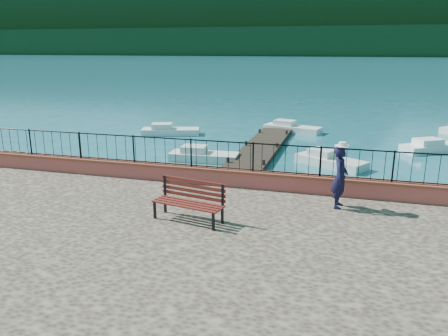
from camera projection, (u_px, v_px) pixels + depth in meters
The scene contains 14 objects.
ground at pixel (234, 272), 11.65m from camera, with size 2000.00×2000.00×0.00m, color #19596B.
parapet at pixel (261, 180), 14.68m from camera, with size 28.00×0.46×0.58m, color #AF3F49.
railing at pixel (262, 158), 14.48m from camera, with size 27.00×0.05×0.95m, color black.
dock at pixel (254, 157), 23.26m from camera, with size 2.00×16.00×0.30m, color #2D231C.
far_forest at pixel (348, 42), 287.34m from camera, with size 900.00×60.00×18.00m, color black.
foothills at pixel (350, 25), 339.48m from camera, with size 900.00×120.00×44.00m, color black.
park_bench at pixel (189, 209), 11.93m from camera, with size 2.09×1.02×1.11m.
person at pixel (340, 177), 12.78m from camera, with size 0.68×0.44×1.86m, color black.
hat at pixel (343, 144), 12.51m from camera, with size 0.44×0.44×0.12m, color silver.
boat_0 at pixel (204, 153), 22.99m from camera, with size 3.60×1.30×0.80m, color silver.
boat_1 at pixel (331, 158), 21.97m from camera, with size 3.58×1.30×0.80m, color silver.
boat_2 at pixel (437, 144), 25.05m from camera, with size 4.13×1.30×0.80m, color white.
boat_3 at pixel (171, 129), 29.81m from camera, with size 3.87×1.30×0.80m, color silver.
boat_4 at pixel (293, 126), 30.83m from camera, with size 4.02×1.30×0.80m, color silver.
Camera 1 is at (2.60, -10.15, 5.82)m, focal length 35.00 mm.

